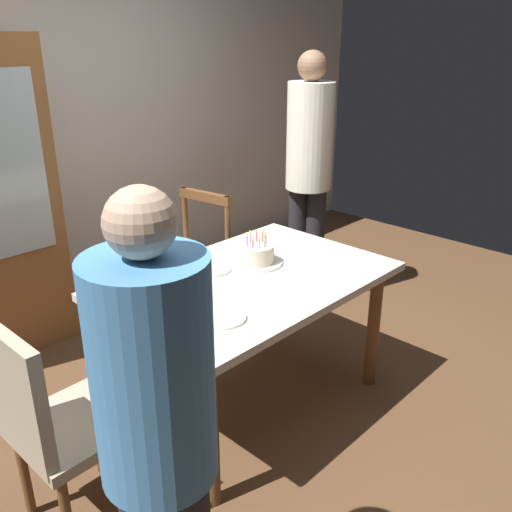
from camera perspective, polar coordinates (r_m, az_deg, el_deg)
ground at (r=3.14m, az=-0.65°, el=-14.84°), size 6.40×6.40×0.00m
back_wall at (r=4.07m, az=-20.21°, el=12.51°), size 6.40×0.10×2.60m
dining_table at (r=2.79m, az=-0.71°, el=-4.03°), size 1.43×0.95×0.75m
birthday_cake at (r=2.90m, az=0.03°, el=0.09°), size 0.28×0.28×0.17m
plate_near_celebrant at (r=2.37m, az=-3.67°, el=-6.38°), size 0.22×0.22×0.01m
plate_far_side at (r=2.85m, az=-4.80°, el=-1.30°), size 0.22×0.22×0.01m
fork_near_celebrant at (r=2.29m, az=-6.92°, el=-7.65°), size 0.18×0.02×0.01m
fork_far_side at (r=2.77m, az=-7.45°, el=-2.23°), size 0.18×0.06×0.01m
chair_spindle_back at (r=3.58m, az=-6.82°, el=-1.56°), size 0.50×0.50×0.95m
chair_upholstered at (r=2.30m, az=-20.42°, el=-15.62°), size 0.45×0.45×0.95m
person_celebrant at (r=1.57m, az=-10.18°, el=-17.52°), size 0.32×0.32×1.58m
person_guest at (r=3.91m, az=5.51°, el=9.33°), size 0.32×0.32×1.79m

